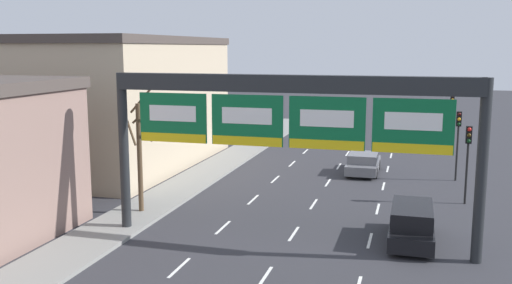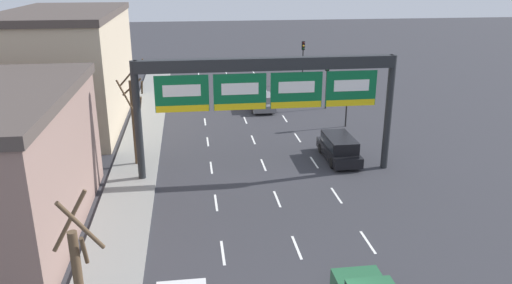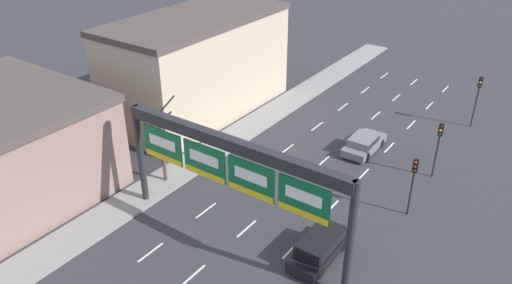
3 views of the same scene
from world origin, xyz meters
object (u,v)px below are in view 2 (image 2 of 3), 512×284
(car_grey, at_px, (261,101))
(traffic_light_mid_block, at_px, (303,54))
(sign_gantry, at_px, (268,82))
(traffic_light_far_end, at_px, (348,90))
(tree_bare_second, at_px, (134,114))
(suv_black, at_px, (339,147))
(tree_bare_closest, at_px, (79,274))
(traffic_light_near_gantry, at_px, (327,74))

(car_grey, distance_m, traffic_light_mid_block, 11.37)
(sign_gantry, height_order, car_grey, sign_gantry)
(car_grey, height_order, traffic_light_far_end, traffic_light_far_end)
(traffic_light_mid_block, xyz_separation_m, tree_bare_second, (-15.52, -21.62, 0.07))
(suv_black, xyz_separation_m, tree_bare_closest, (-13.13, -15.19, 1.72))
(traffic_light_near_gantry, xyz_separation_m, tree_bare_second, (-15.37, -11.61, 0.27))
(sign_gantry, distance_m, tree_bare_second, 8.59)
(traffic_light_mid_block, bearing_deg, sign_gantry, -107.56)
(car_grey, bearing_deg, tree_bare_closest, -109.45)
(sign_gantry, bearing_deg, tree_bare_closest, -121.22)
(sign_gantry, bearing_deg, tree_bare_second, 162.16)
(traffic_light_near_gantry, bearing_deg, tree_bare_closest, -119.55)
(suv_black, relative_size, tree_bare_second, 0.71)
(car_grey, xyz_separation_m, traffic_light_near_gantry, (5.69, -0.59, 2.35))
(car_grey, distance_m, traffic_light_near_gantry, 6.18)
(traffic_light_mid_block, xyz_separation_m, tree_bare_closest, (-15.79, -37.59, -0.66))
(car_grey, bearing_deg, traffic_light_mid_block, 58.21)
(car_grey, relative_size, traffic_light_near_gantry, 1.07)
(sign_gantry, xyz_separation_m, suv_black, (4.98, 1.75, -4.75))
(car_grey, height_order, suv_black, suv_black)
(traffic_light_far_end, bearing_deg, suv_black, -110.89)
(car_grey, relative_size, tree_bare_closest, 0.84)
(sign_gantry, bearing_deg, suv_black, 19.35)
(traffic_light_mid_block, bearing_deg, car_grey, -121.79)
(suv_black, bearing_deg, sign_gantry, -160.65)
(sign_gantry, height_order, suv_black, sign_gantry)
(car_grey, relative_size, traffic_light_mid_block, 1.00)
(traffic_light_far_end, height_order, tree_bare_closest, tree_bare_closest)
(suv_black, xyz_separation_m, tree_bare_second, (-12.86, 0.78, 2.45))
(traffic_light_near_gantry, bearing_deg, traffic_light_mid_block, 89.15)
(traffic_light_mid_block, relative_size, traffic_light_far_end, 1.12)
(tree_bare_second, bearing_deg, traffic_light_far_end, 21.66)
(traffic_light_far_end, xyz_separation_m, tree_bare_second, (-15.51, -6.16, 0.39))
(suv_black, height_order, tree_bare_second, tree_bare_second)
(car_grey, distance_m, tree_bare_second, 15.79)
(traffic_light_near_gantry, relative_size, traffic_light_far_end, 1.04)
(traffic_light_far_end, relative_size, tree_bare_closest, 0.75)
(car_grey, distance_m, suv_black, 13.37)
(traffic_light_near_gantry, bearing_deg, tree_bare_second, -142.94)
(traffic_light_mid_block, relative_size, tree_bare_closest, 0.84)
(sign_gantry, bearing_deg, traffic_light_near_gantry, 62.09)
(sign_gantry, xyz_separation_m, traffic_light_near_gantry, (7.49, 14.14, -2.57))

